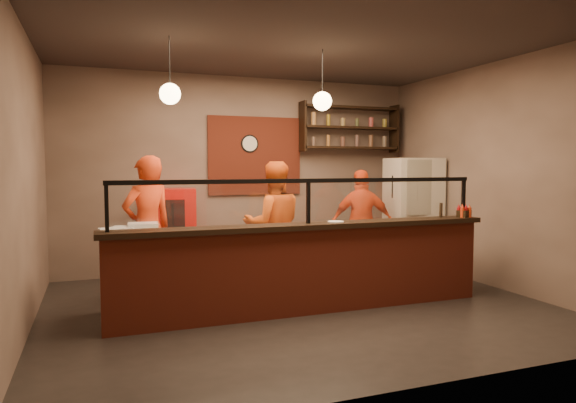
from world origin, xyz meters
name	(u,v)px	position (x,y,z in m)	size (l,w,h in m)	color
floor	(299,306)	(0.00, 0.00, 0.00)	(6.00, 6.00, 0.00)	black
ceiling	(299,43)	(0.00, 0.00, 3.20)	(6.00, 6.00, 0.00)	#332A27
wall_back	(243,174)	(0.00, 2.50, 1.60)	(6.00, 6.00, 0.00)	#7B665A
wall_left	(24,179)	(-3.00, 0.00, 1.60)	(5.00, 5.00, 0.00)	#7B665A
wall_right	(494,175)	(3.00, 0.00, 1.60)	(5.00, 5.00, 0.00)	#7B665A
wall_front	(421,183)	(0.00, -2.50, 1.60)	(6.00, 6.00, 0.00)	#7B665A
brick_patch	(255,156)	(0.20, 2.47, 1.90)	(1.60, 0.04, 1.30)	maroon
service_counter	(308,271)	(0.00, -0.30, 0.50)	(4.60, 0.25, 1.00)	maroon
counter_ledge	(308,226)	(0.00, -0.30, 1.03)	(4.70, 0.37, 0.06)	black
worktop_cabinet	(293,269)	(0.00, 0.20, 0.42)	(4.60, 0.75, 0.85)	gray
worktop	(293,234)	(0.00, 0.20, 0.88)	(4.60, 0.75, 0.05)	silver
sneeze_guard	(308,197)	(0.00, -0.30, 1.37)	(4.50, 0.05, 0.52)	white
wall_shelving	(350,128)	(1.90, 2.32, 2.40)	(1.84, 0.28, 0.85)	black
wall_clock	(249,144)	(0.10, 2.46, 2.10)	(0.30, 0.30, 0.04)	black
pendant_left	(170,94)	(-1.50, 0.20, 2.55)	(0.24, 0.24, 0.77)	black
pendant_right	(322,101)	(0.40, 0.20, 2.55)	(0.24, 0.24, 0.77)	black
cook_left	(147,228)	(-1.71, 0.98, 0.93)	(0.68, 0.45, 1.86)	red
cook_mid	(274,225)	(0.04, 1.06, 0.90)	(0.87, 0.68, 1.80)	#D25213
cook_right	(362,223)	(1.61, 1.33, 0.84)	(0.98, 0.41, 1.67)	#E54215
fridge	(413,214)	(2.60, 1.40, 0.93)	(0.77, 0.72, 1.86)	beige
red_cooler	(176,233)	(-1.17, 2.15, 0.69)	(0.59, 0.54, 1.38)	red
pizza_dough	(352,230)	(0.77, 0.07, 0.91)	(0.53, 0.53, 0.01)	beige
prep_tub_a	(124,233)	(-2.02, 0.33, 0.97)	(0.28, 0.22, 0.14)	silver
prep_tub_b	(143,230)	(-1.81, 0.35, 0.98)	(0.34, 0.27, 0.17)	silver
prep_tub_c	(113,235)	(-2.15, 0.15, 0.97)	(0.29, 0.23, 0.15)	white
rolling_pin	(164,236)	(-1.60, 0.17, 0.93)	(0.06, 0.06, 0.33)	gold
condiment_caddy	(464,214)	(2.20, -0.34, 1.11)	(0.17, 0.13, 0.09)	black
pepper_mill	(441,210)	(1.90, -0.25, 1.15)	(0.04, 0.04, 0.19)	black
small_plate	(336,222)	(0.36, -0.30, 1.07)	(0.19, 0.19, 0.01)	silver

